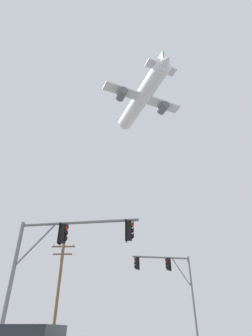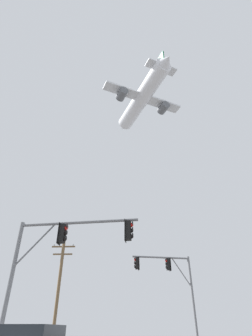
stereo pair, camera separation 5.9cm
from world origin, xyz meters
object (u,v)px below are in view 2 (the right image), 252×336
object	(u,v)px
signal_pole_far	(172,279)
airplane	(142,98)
signal_pole_near	(58,251)
utility_pole	(59,287)

from	to	relation	value
signal_pole_far	airplane	size ratio (longest dim) A/B	0.33
signal_pole_near	utility_pole	bearing A→B (deg)	103.66
signal_pole_far	utility_pole	xyz separation A→B (m)	(-9.66, 2.33, -0.33)
signal_pole_near	signal_pole_far	xyz separation A→B (m)	(6.62, 10.20, 0.34)
utility_pole	airplane	xyz separation A→B (m)	(8.79, 13.87, 37.26)
airplane	signal_pole_near	bearing A→B (deg)	-102.28
signal_pole_near	airplane	world-z (taller)	airplane
utility_pole	airplane	size ratio (longest dim) A/B	0.42
airplane	signal_pole_far	bearing A→B (deg)	-86.92
signal_pole_near	signal_pole_far	bearing A→B (deg)	57.04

